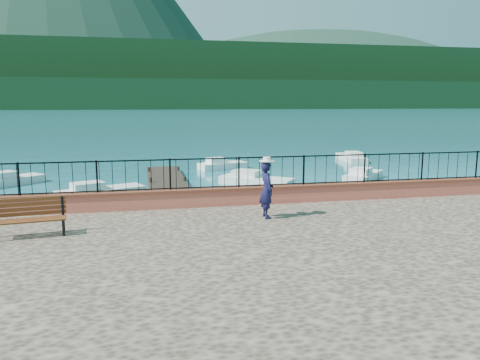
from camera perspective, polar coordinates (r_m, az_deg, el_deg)
name	(u,v)px	position (r m, az deg, el deg)	size (l,w,h in m)	color
ground	(281,280)	(12.25, 4.97, -12.10)	(2000.00, 2000.00, 0.00)	#19596B
parapet	(248,195)	(15.27, 0.97, -1.89)	(28.00, 0.46, 0.58)	#C26546
railing	(248,172)	(15.13, 0.97, 0.95)	(27.00, 0.05, 0.95)	black
dock	(170,191)	(23.33, -8.51, -1.36)	(2.00, 16.00, 0.30)	#2D231C
far_forest	(143,95)	(310.92, -11.74, 10.14)	(900.00, 60.00, 18.00)	black
foothills	(142,79)	(371.30, -11.91, 12.01)	(900.00, 120.00, 44.00)	black
companion_hill	(316,105)	(613.05, 9.30, 8.96)	(448.00, 384.00, 180.00)	#142D23
park_bench	(31,225)	(12.76, -24.15, -5.04)	(1.74, 0.76, 0.93)	black
person	(267,190)	(13.40, 3.26, -1.20)	(0.60, 0.39, 1.64)	black
hat	(267,159)	(13.26, 3.30, 2.55)	(0.44, 0.44, 0.12)	white
boat_0	(101,189)	(23.31, -16.61, -1.04)	(4.08, 1.30, 0.80)	silver
boat_1	(257,178)	(25.69, 2.04, 0.31)	(4.09, 1.30, 0.80)	silver
boat_2	(364,173)	(28.18, 14.83, 0.81)	(3.58, 1.30, 0.80)	silver
boat_3	(13,177)	(28.62, -25.98, 0.29)	(3.24, 1.30, 0.80)	silver
boat_4	(223,163)	(31.86, -2.11, 2.10)	(3.27, 1.30, 0.80)	silver
boat_5	(351,156)	(37.15, 13.40, 2.90)	(4.19, 1.30, 0.80)	silver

